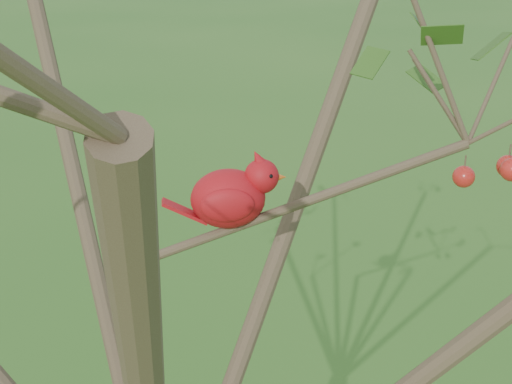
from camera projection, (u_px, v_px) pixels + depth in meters
crabapple_tree at (155, 206)px, 1.15m from camera, size 2.35×2.05×2.95m
cardinal at (232, 195)px, 1.26m from camera, size 0.22×0.12×0.16m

